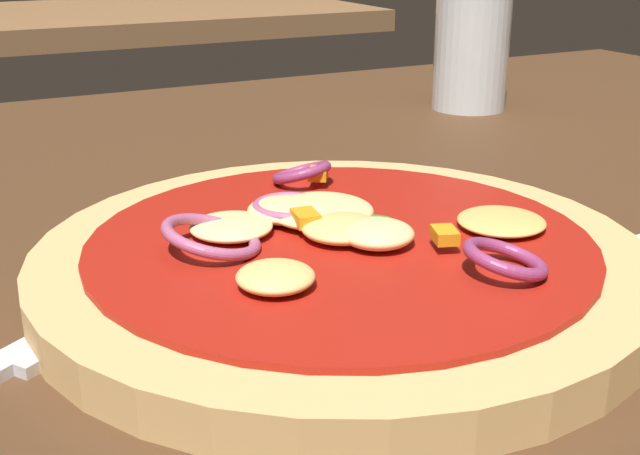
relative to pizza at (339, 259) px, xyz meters
name	(u,v)px	position (x,y,z in m)	size (l,w,h in m)	color
dining_table	(397,294)	(0.04, 0.01, -0.03)	(1.22, 0.95, 0.04)	#4C301C
pizza	(339,259)	(0.00, 0.00, 0.00)	(0.27, 0.27, 0.04)	tan
beer_glass	(472,36)	(0.28, 0.27, 0.05)	(0.06, 0.06, 0.15)	silver
background_table	(149,18)	(0.28, 1.30, -0.03)	(0.80, 0.52, 0.04)	brown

